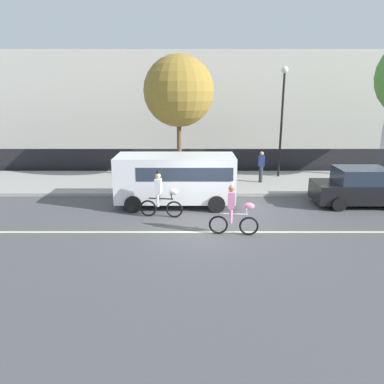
% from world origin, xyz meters
% --- Properties ---
extents(ground_plane, '(80.00, 80.00, 0.00)m').
position_xyz_m(ground_plane, '(0.00, 0.00, 0.00)').
color(ground_plane, '#4C4C4F').
extents(road_centre_line, '(36.00, 0.14, 0.01)m').
position_xyz_m(road_centre_line, '(0.00, -0.50, 0.00)').
color(road_centre_line, beige).
rests_on(road_centre_line, ground).
extents(sidewalk_curb, '(60.00, 5.00, 0.15)m').
position_xyz_m(sidewalk_curb, '(0.00, 6.50, 0.07)').
color(sidewalk_curb, '#9E9B93').
rests_on(sidewalk_curb, ground).
extents(fence_line, '(40.00, 0.08, 1.40)m').
position_xyz_m(fence_line, '(0.00, 9.40, 0.70)').
color(fence_line, black).
rests_on(fence_line, ground).
extents(building_backdrop, '(28.00, 8.00, 7.46)m').
position_xyz_m(building_backdrop, '(-1.13, 18.00, 3.73)').
color(building_backdrop, beige).
rests_on(building_backdrop, ground).
extents(parade_cyclist_zebra, '(1.71, 0.51, 1.92)m').
position_xyz_m(parade_cyclist_zebra, '(-1.89, 1.13, 0.84)').
color(parade_cyclist_zebra, black).
rests_on(parade_cyclist_zebra, ground).
extents(parade_cyclist_pink, '(1.72, 0.51, 1.92)m').
position_xyz_m(parade_cyclist_pink, '(0.76, -0.72, 0.84)').
color(parade_cyclist_pink, black).
rests_on(parade_cyclist_pink, ground).
extents(parked_van_white, '(5.00, 2.22, 2.18)m').
position_xyz_m(parked_van_white, '(-1.32, 2.70, 1.28)').
color(parked_van_white, white).
rests_on(parked_van_white, ground).
extents(parked_car_black, '(4.10, 1.92, 1.64)m').
position_xyz_m(parked_car_black, '(6.61, 2.71, 0.78)').
color(parked_car_black, black).
rests_on(parked_car_black, ground).
extents(street_lamp_post, '(0.36, 0.36, 5.86)m').
position_xyz_m(street_lamp_post, '(4.14, 7.58, 3.99)').
color(street_lamp_post, black).
rests_on(street_lamp_post, sidewalk_curb).
extents(street_tree_far_corner, '(3.67, 3.67, 6.45)m').
position_xyz_m(street_tree_far_corner, '(-1.37, 7.10, 4.75)').
color(street_tree_far_corner, brown).
rests_on(street_tree_far_corner, sidewalk_curb).
extents(pedestrian_onlooker, '(0.32, 0.20, 1.62)m').
position_xyz_m(pedestrian_onlooker, '(2.90, 6.19, 1.01)').
color(pedestrian_onlooker, '#33333D').
rests_on(pedestrian_onlooker, sidewalk_curb).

